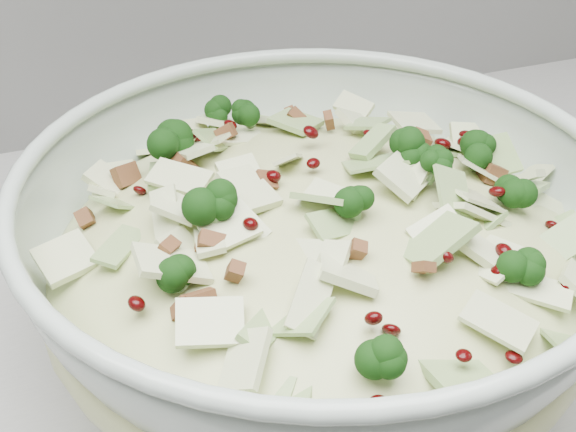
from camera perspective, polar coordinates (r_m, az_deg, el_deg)
The scene contains 2 objects.
mixing_bowl at distance 0.52m, azimuth 2.16°, elevation -3.61°, with size 0.48×0.48×0.15m.
salad at distance 0.51m, azimuth 2.22°, elevation -1.42°, with size 0.49×0.49×0.15m.
Camera 1 is at (0.00, 1.22, 1.30)m, focal length 50.00 mm.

